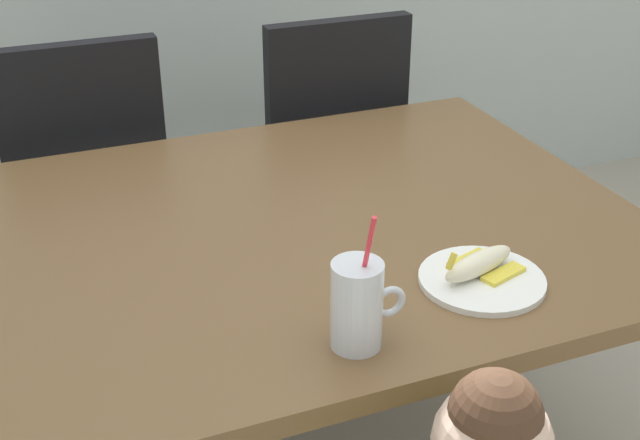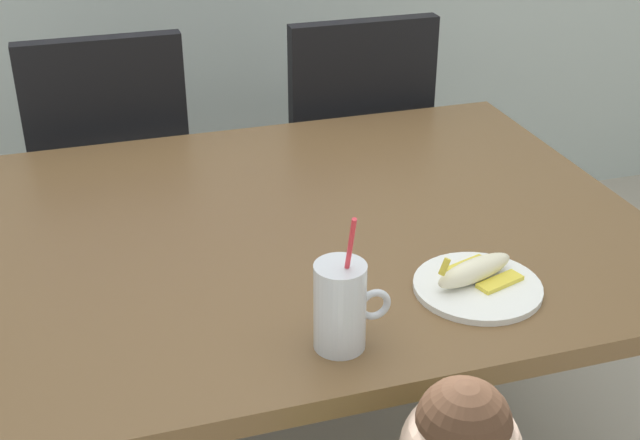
{
  "view_description": "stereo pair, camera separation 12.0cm",
  "coord_description": "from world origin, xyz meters",
  "px_view_note": "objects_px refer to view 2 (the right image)",
  "views": [
    {
      "loc": [
        -0.57,
        -1.44,
        1.54
      ],
      "look_at": [
        -0.04,
        -0.11,
        0.79
      ],
      "focal_mm": 47.54,
      "sensor_mm": 36.0,
      "label": 1
    },
    {
      "loc": [
        -0.46,
        -1.48,
        1.54
      ],
      "look_at": [
        -0.04,
        -0.11,
        0.79
      ],
      "focal_mm": 47.54,
      "sensor_mm": 36.0,
      "label": 2
    }
  ],
  "objects_px": {
    "dining_table": "(322,257)",
    "snack_plate": "(477,287)",
    "milk_cup": "(341,311)",
    "dining_chair_left": "(112,172)",
    "peeled_banana": "(475,271)",
    "dining_chair_right": "(348,148)"
  },
  "relations": [
    {
      "from": "dining_table",
      "to": "snack_plate",
      "type": "height_order",
      "value": "snack_plate"
    },
    {
      "from": "milk_cup",
      "to": "dining_chair_left",
      "type": "bearing_deg",
      "value": 103.1
    },
    {
      "from": "dining_table",
      "to": "peeled_banana",
      "type": "xyz_separation_m",
      "value": [
        0.19,
        -0.32,
        0.12
      ]
    },
    {
      "from": "dining_chair_left",
      "to": "peeled_banana",
      "type": "distance_m",
      "value": 1.27
    },
    {
      "from": "snack_plate",
      "to": "dining_table",
      "type": "bearing_deg",
      "value": 118.86
    },
    {
      "from": "dining_chair_right",
      "to": "milk_cup",
      "type": "height_order",
      "value": "milk_cup"
    },
    {
      "from": "dining_chair_left",
      "to": "snack_plate",
      "type": "relative_size",
      "value": 4.17
    },
    {
      "from": "dining_chair_left",
      "to": "dining_chair_right",
      "type": "distance_m",
      "value": 0.7
    },
    {
      "from": "dining_chair_right",
      "to": "peeled_banana",
      "type": "distance_m",
      "value": 1.11
    },
    {
      "from": "dining_table",
      "to": "dining_chair_right",
      "type": "xyz_separation_m",
      "value": [
        0.32,
        0.75,
        -0.1
      ]
    },
    {
      "from": "dining_table",
      "to": "dining_chair_left",
      "type": "distance_m",
      "value": 0.88
    },
    {
      "from": "dining_table",
      "to": "peeled_banana",
      "type": "distance_m",
      "value": 0.39
    },
    {
      "from": "dining_table",
      "to": "dining_chair_left",
      "type": "relative_size",
      "value": 1.37
    },
    {
      "from": "dining_chair_right",
      "to": "peeled_banana",
      "type": "relative_size",
      "value": 5.48
    },
    {
      "from": "dining_table",
      "to": "milk_cup",
      "type": "relative_size",
      "value": 5.26
    },
    {
      "from": "peeled_banana",
      "to": "snack_plate",
      "type": "bearing_deg",
      "value": -93.03
    },
    {
      "from": "milk_cup",
      "to": "peeled_banana",
      "type": "height_order",
      "value": "milk_cup"
    },
    {
      "from": "peeled_banana",
      "to": "dining_chair_left",
      "type": "bearing_deg",
      "value": 117.09
    },
    {
      "from": "dining_chair_left",
      "to": "dining_chair_right",
      "type": "height_order",
      "value": "same"
    },
    {
      "from": "dining_chair_right",
      "to": "milk_cup",
      "type": "bearing_deg",
      "value": 70.53
    },
    {
      "from": "dining_table",
      "to": "milk_cup",
      "type": "xyz_separation_m",
      "value": [
        -0.1,
        -0.42,
        0.16
      ]
    },
    {
      "from": "milk_cup",
      "to": "peeled_banana",
      "type": "bearing_deg",
      "value": 19.24
    }
  ]
}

